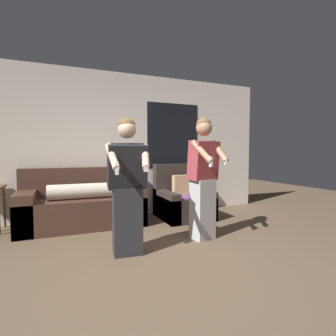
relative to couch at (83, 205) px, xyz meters
name	(u,v)px	position (x,y,z in m)	size (l,w,h in m)	color
ground_plane	(168,274)	(0.64, -2.15, -0.34)	(14.00, 14.00, 0.00)	brown
wall_back	(117,145)	(0.66, 0.47, 1.01)	(6.19, 0.07, 2.70)	silver
couch	(83,205)	(0.00, 0.00, 0.00)	(1.94, 0.87, 0.95)	#472D23
armchair	(182,201)	(1.76, -0.12, -0.03)	(0.88, 0.93, 0.98)	#332823
person_left	(127,187)	(0.40, -1.49, 0.47)	(0.51, 0.52, 1.61)	#28282D
person_right	(203,177)	(1.51, -1.33, 0.53)	(0.46, 0.52, 1.69)	#B2B2B7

